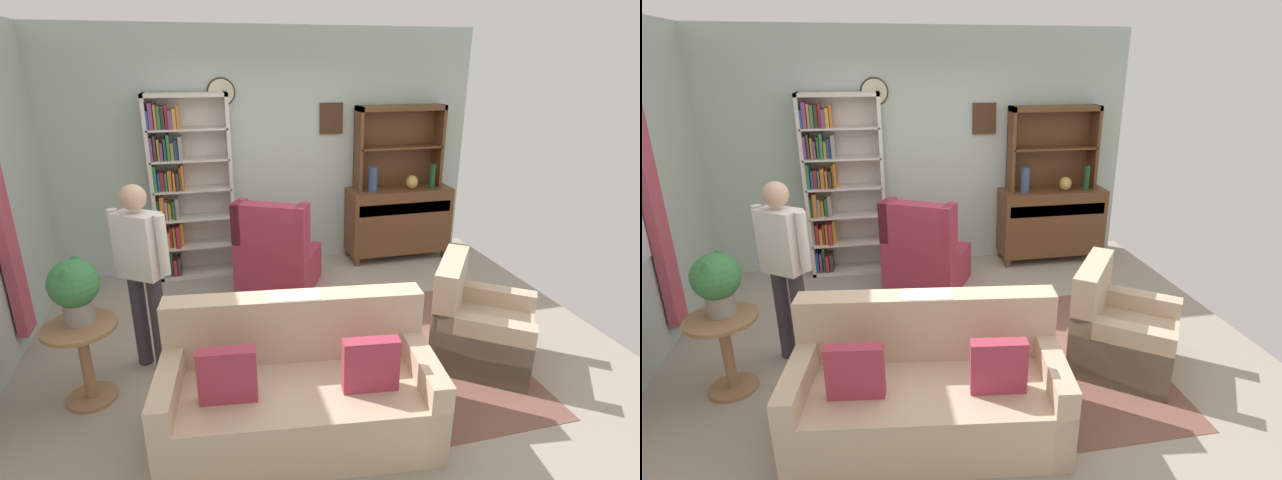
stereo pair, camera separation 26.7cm
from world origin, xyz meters
The scene contains 17 objects.
ground_plane centered at (0.00, 0.00, -0.01)m, with size 5.40×4.60×0.02m, color #9E9384.
wall_back centered at (0.00, 2.13, 1.41)m, with size 5.00×0.09×2.80m.
area_rug centered at (0.20, -0.30, 0.00)m, with size 2.84×2.18×0.01m, color brown.
bookshelf centered at (-1.04, 1.94, 1.07)m, with size 0.90×0.30×2.10m.
sideboard centered at (1.55, 1.86, 0.51)m, with size 1.30×0.45×0.92m.
sideboard_hutch centered at (1.55, 1.97, 1.56)m, with size 1.10×0.26×1.00m.
vase_tall centered at (1.16, 1.78, 1.07)m, with size 0.11×0.11×0.31m, color #33476B.
vase_round centered at (1.68, 1.79, 1.01)m, with size 0.15×0.15×0.17m, color tan.
bottle_wine centered at (1.94, 1.77, 1.07)m, with size 0.07×0.07×0.30m, color #194223.
couch_floral centered at (-0.35, -0.96, 0.31)m, with size 1.89×1.06×0.90m.
armchair_floral centered at (1.30, -0.50, 0.29)m, with size 1.07×1.07×0.88m.
wingback_chair centered at (-0.12, 1.26, 0.38)m, with size 1.06×1.07×1.05m.
plant_stand centered at (-1.80, -0.26, 0.39)m, with size 0.52×0.52×0.64m.
potted_plant_large centered at (-1.80, -0.21, 0.92)m, with size 0.35×0.35×0.48m.
person_reading centered at (-1.37, 0.09, 0.91)m, with size 0.47×0.36×1.56m.
coffee_table centered at (-0.06, -0.07, 0.35)m, with size 0.80×0.50×0.42m.
book_stack centered at (-0.21, -0.14, 0.46)m, with size 0.19×0.12×0.07m.
Camera 2 is at (-0.63, -3.73, 2.42)m, focal length 27.39 mm.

